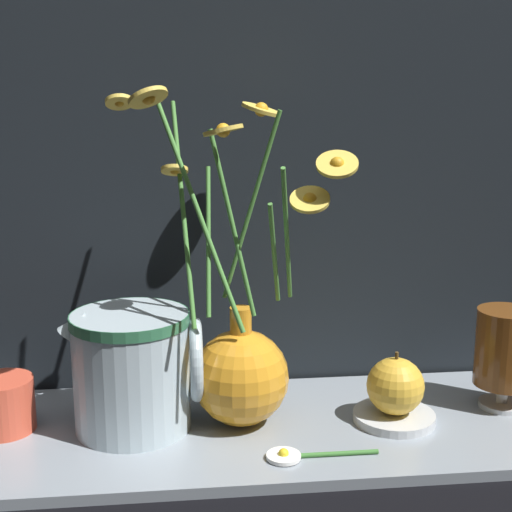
{
  "coord_description": "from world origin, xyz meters",
  "views": [
    {
      "loc": [
        -0.09,
        -0.75,
        0.38
      ],
      "look_at": [
        -0.01,
        0.0,
        0.21
      ],
      "focal_mm": 50.0,
      "sensor_mm": 36.0,
      "label": 1
    }
  ],
  "objects_px": {
    "vase_with_flowers": "(241,364)",
    "yellow_mug": "(0,405)",
    "ceramic_pitcher": "(134,366)",
    "orange_fruit": "(395,386)",
    "tea_glass": "(505,350)"
  },
  "relations": [
    {
      "from": "vase_with_flowers",
      "to": "yellow_mug",
      "type": "bearing_deg",
      "value": 177.67
    },
    {
      "from": "ceramic_pitcher",
      "to": "orange_fruit",
      "type": "bearing_deg",
      "value": -3.47
    },
    {
      "from": "yellow_mug",
      "to": "ceramic_pitcher",
      "type": "distance_m",
      "value": 0.16
    },
    {
      "from": "yellow_mug",
      "to": "orange_fruit",
      "type": "xyz_separation_m",
      "value": [
        0.44,
        -0.03,
        0.01
      ]
    },
    {
      "from": "yellow_mug",
      "to": "orange_fruit",
      "type": "relative_size",
      "value": 1.08
    },
    {
      "from": "vase_with_flowers",
      "to": "ceramic_pitcher",
      "type": "xyz_separation_m",
      "value": [
        -0.12,
        0.0,
        0.0
      ]
    },
    {
      "from": "vase_with_flowers",
      "to": "orange_fruit",
      "type": "bearing_deg",
      "value": -5.14
    },
    {
      "from": "yellow_mug",
      "to": "tea_glass",
      "type": "relative_size",
      "value": 0.66
    },
    {
      "from": "tea_glass",
      "to": "orange_fruit",
      "type": "height_order",
      "value": "tea_glass"
    },
    {
      "from": "orange_fruit",
      "to": "tea_glass",
      "type": "bearing_deg",
      "value": 9.5
    },
    {
      "from": "vase_with_flowers",
      "to": "tea_glass",
      "type": "distance_m",
      "value": 0.32
    },
    {
      "from": "tea_glass",
      "to": "orange_fruit",
      "type": "xyz_separation_m",
      "value": [
        -0.14,
        -0.02,
        -0.03
      ]
    },
    {
      "from": "tea_glass",
      "to": "orange_fruit",
      "type": "bearing_deg",
      "value": -170.5
    },
    {
      "from": "yellow_mug",
      "to": "ceramic_pitcher",
      "type": "xyz_separation_m",
      "value": [
        0.15,
        -0.01,
        0.04
      ]
    },
    {
      "from": "ceramic_pitcher",
      "to": "vase_with_flowers",
      "type": "bearing_deg",
      "value": -1.02
    }
  ]
}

